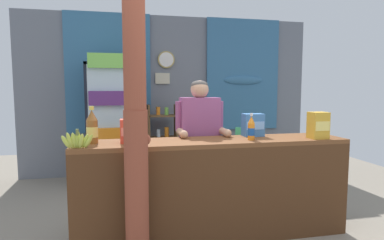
# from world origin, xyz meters

# --- Properties ---
(ground_plane) EXTENTS (7.68, 7.68, 0.00)m
(ground_plane) POSITION_xyz_m (0.00, 1.18, 0.00)
(ground_plane) COLOR gray
(back_wall_curtained) EXTENTS (4.84, 0.22, 2.62)m
(back_wall_curtained) POSITION_xyz_m (0.01, 3.00, 1.35)
(back_wall_curtained) COLOR slate
(back_wall_curtained) RESTS_ON ground
(stall_counter) EXTENTS (2.56, 0.49, 0.94)m
(stall_counter) POSITION_xyz_m (0.05, 0.41, 0.56)
(stall_counter) COLOR brown
(stall_counter) RESTS_ON ground
(timber_post) EXTENTS (0.21, 0.19, 2.51)m
(timber_post) POSITION_xyz_m (-0.68, 0.12, 1.20)
(timber_post) COLOR brown
(timber_post) RESTS_ON ground
(drink_fridge) EXTENTS (0.66, 0.67, 1.90)m
(drink_fridge) POSITION_xyz_m (-0.97, 2.49, 1.04)
(drink_fridge) COLOR black
(drink_fridge) RESTS_ON ground
(bottle_shelf_rack) EXTENTS (0.48, 0.28, 1.17)m
(bottle_shelf_rack) POSITION_xyz_m (-0.18, 2.64, 0.61)
(bottle_shelf_rack) COLOR brown
(bottle_shelf_rack) RESTS_ON ground
(plastic_lawn_chair) EXTENTS (0.62, 0.62, 0.86)m
(plastic_lawn_chair) POSITION_xyz_m (1.06, 1.99, 0.49)
(plastic_lawn_chair) COLOR #4CC675
(plastic_lawn_chair) RESTS_ON ground
(shopkeeper) EXTENTS (0.52, 0.42, 1.51)m
(shopkeeper) POSITION_xyz_m (0.01, 0.91, 0.95)
(shopkeeper) COLOR #28282D
(shopkeeper) RESTS_ON ground
(soda_bottle_iced_tea) EXTENTS (0.10, 0.10, 0.33)m
(soda_bottle_iced_tea) POSITION_xyz_m (-1.05, 0.54, 1.08)
(soda_bottle_iced_tea) COLOR brown
(soda_bottle_iced_tea) RESTS_ON stall_counter
(soda_bottle_orange_soda) EXTENTS (0.07, 0.07, 0.25)m
(soda_bottle_orange_soda) POSITION_xyz_m (0.40, 0.43, 1.04)
(soda_bottle_orange_soda) COLOR orange
(soda_bottle_orange_soda) RESTS_ON stall_counter
(snack_box_crackers) EXTENTS (0.17, 0.12, 0.21)m
(snack_box_crackers) POSITION_xyz_m (-0.72, 0.51, 1.04)
(snack_box_crackers) COLOR #E5422D
(snack_box_crackers) RESTS_ON stall_counter
(snack_box_choco_powder) EXTENTS (0.16, 0.15, 0.26)m
(snack_box_choco_powder) POSITION_xyz_m (1.06, 0.38, 1.06)
(snack_box_choco_powder) COLOR gold
(snack_box_choco_powder) RESTS_ON stall_counter
(snack_box_biscuit) EXTENTS (0.21, 0.14, 0.23)m
(snack_box_biscuit) POSITION_xyz_m (0.51, 0.66, 1.05)
(snack_box_biscuit) COLOR #3D75B7
(snack_box_biscuit) RESTS_ON stall_counter
(banana_bunch) EXTENTS (0.27, 0.06, 0.16)m
(banana_bunch) POSITION_xyz_m (-1.14, 0.33, 1.00)
(banana_bunch) COLOR #B7C647
(banana_bunch) RESTS_ON stall_counter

